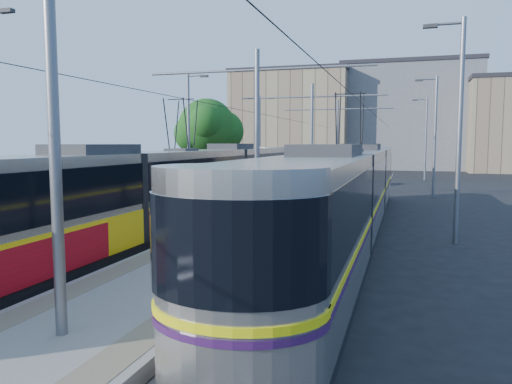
% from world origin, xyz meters
% --- Properties ---
extents(ground, '(160.00, 160.00, 0.00)m').
position_xyz_m(ground, '(0.00, 0.00, 0.00)').
color(ground, black).
rests_on(ground, ground).
extents(platform, '(4.00, 50.00, 0.30)m').
position_xyz_m(platform, '(0.00, 17.00, 0.15)').
color(platform, gray).
rests_on(platform, ground).
extents(tactile_strip_left, '(0.70, 50.00, 0.01)m').
position_xyz_m(tactile_strip_left, '(-1.45, 17.00, 0.30)').
color(tactile_strip_left, gray).
rests_on(tactile_strip_left, platform).
extents(tactile_strip_right, '(0.70, 50.00, 0.01)m').
position_xyz_m(tactile_strip_right, '(1.45, 17.00, 0.30)').
color(tactile_strip_right, gray).
rests_on(tactile_strip_right, platform).
extents(rails, '(8.71, 70.00, 0.03)m').
position_xyz_m(rails, '(0.00, 17.00, 0.02)').
color(rails, gray).
rests_on(rails, ground).
extents(tram_left, '(2.43, 32.10, 5.50)m').
position_xyz_m(tram_left, '(-3.60, 8.64, 1.70)').
color(tram_left, black).
rests_on(tram_left, ground).
extents(tram_right, '(2.43, 28.37, 5.50)m').
position_xyz_m(tram_right, '(3.60, 8.32, 1.86)').
color(tram_right, black).
rests_on(tram_right, ground).
extents(catenary, '(9.20, 70.00, 7.00)m').
position_xyz_m(catenary, '(0.00, 14.15, 4.52)').
color(catenary, slate).
rests_on(catenary, platform).
extents(street_lamps, '(15.18, 38.22, 8.00)m').
position_xyz_m(street_lamps, '(-0.00, 21.00, 4.18)').
color(street_lamps, slate).
rests_on(street_lamps, ground).
extents(shelter, '(0.80, 1.10, 2.21)m').
position_xyz_m(shelter, '(0.87, 12.34, 1.46)').
color(shelter, black).
rests_on(shelter, platform).
extents(tree, '(4.81, 4.45, 6.99)m').
position_xyz_m(tree, '(-8.60, 24.60, 4.73)').
color(tree, '#382314').
rests_on(tree, ground).
extents(building_left, '(16.32, 12.24, 13.75)m').
position_xyz_m(building_left, '(-10.00, 60.00, 6.88)').
color(building_left, gray).
rests_on(building_left, ground).
extents(building_centre, '(18.36, 14.28, 14.58)m').
position_xyz_m(building_centre, '(6.00, 64.00, 7.30)').
color(building_centre, slate).
rests_on(building_centre, ground).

